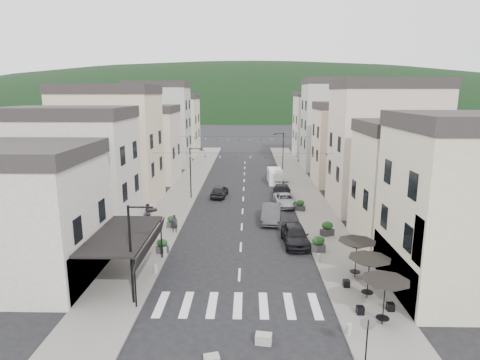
% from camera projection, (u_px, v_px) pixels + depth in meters
% --- Properties ---
extents(ground, '(700.00, 700.00, 0.00)m').
position_uv_depth(ground, '(237.00, 324.00, 21.39)').
color(ground, black).
rests_on(ground, ground).
extents(sidewalk_left, '(4.00, 76.00, 0.12)m').
position_uv_depth(sidewalk_left, '(187.00, 186.00, 52.79)').
color(sidewalk_left, slate).
rests_on(sidewalk_left, ground).
extents(sidewalk_right, '(4.00, 76.00, 0.12)m').
position_uv_depth(sidewalk_right, '(301.00, 187.00, 52.49)').
color(sidewalk_right, slate).
rests_on(sidewalk_right, ground).
extents(hill_backdrop, '(640.00, 360.00, 70.00)m').
position_uv_depth(hill_backdrop, '(248.00, 109.00, 314.50)').
color(hill_backdrop, black).
rests_on(hill_backdrop, ground).
extents(boutique_awning, '(3.77, 7.50, 3.28)m').
position_uv_depth(boutique_awning, '(126.00, 236.00, 25.76)').
color(boutique_awning, black).
rests_on(boutique_awning, ground).
extents(buildings_row_left, '(10.20, 54.16, 14.00)m').
position_uv_depth(buildings_row_left, '(143.00, 136.00, 57.27)').
color(buildings_row_left, '#AAA69C').
rests_on(buildings_row_left, ground).
extents(buildings_row_right, '(10.20, 54.16, 14.50)m').
position_uv_depth(buildings_row_right, '(349.00, 136.00, 55.51)').
color(buildings_row_right, '#BEB897').
rests_on(buildings_row_right, ground).
extents(cafe_terrace, '(2.50, 8.10, 2.53)m').
position_uv_depth(cafe_terrace, '(369.00, 263.00, 23.47)').
color(cafe_terrace, black).
rests_on(cafe_terrace, ground).
extents(streetlamp_left_near, '(1.70, 0.56, 6.00)m').
position_uv_depth(streetlamp_left_near, '(135.00, 245.00, 22.67)').
color(streetlamp_left_near, black).
rests_on(streetlamp_left_near, ground).
extents(streetlamp_left_far, '(1.70, 0.56, 6.00)m').
position_uv_depth(streetlamp_left_far, '(193.00, 168.00, 46.12)').
color(streetlamp_left_far, black).
rests_on(streetlamp_left_far, ground).
extents(streetlamp_right_far, '(1.70, 0.56, 6.00)m').
position_uv_depth(streetlamp_right_far, '(281.00, 147.00, 63.47)').
color(streetlamp_right_far, black).
rests_on(streetlamp_right_far, ground).
extents(traffic_sign, '(0.70, 0.07, 2.70)m').
position_uv_depth(traffic_sign, '(367.00, 332.00, 17.44)').
color(traffic_sign, black).
rests_on(traffic_sign, ground).
extents(bollards, '(11.66, 10.26, 0.60)m').
position_uv_depth(bollards, '(239.00, 272.00, 26.67)').
color(bollards, gray).
rests_on(bollards, ground).
extents(bunting_near, '(19.00, 0.28, 0.62)m').
position_uv_depth(bunting_near, '(243.00, 156.00, 41.68)').
color(bunting_near, black).
rests_on(bunting_near, ground).
extents(bunting_far, '(19.00, 0.28, 0.62)m').
position_uv_depth(bunting_far, '(244.00, 139.00, 57.32)').
color(bunting_far, black).
rests_on(bunting_far, ground).
extents(parked_car_a, '(2.21, 4.96, 1.66)m').
position_uv_depth(parked_car_a, '(295.00, 235.00, 32.54)').
color(parked_car_a, black).
rests_on(parked_car_a, ground).
extents(parked_car_b, '(2.20, 5.12, 1.64)m').
position_uv_depth(parked_car_b, '(271.00, 213.00, 38.40)').
color(parked_car_b, '#333335').
rests_on(parked_car_b, ground).
extents(parked_car_c, '(2.50, 4.87, 1.32)m').
position_uv_depth(parked_car_c, '(285.00, 200.00, 43.85)').
color(parked_car_c, '#93959B').
rests_on(parked_car_c, ground).
extents(parked_car_d, '(2.26, 5.14, 1.47)m').
position_uv_depth(parked_car_d, '(282.00, 192.00, 47.19)').
color(parked_car_d, black).
rests_on(parked_car_d, ground).
extents(parked_car_e, '(2.16, 4.40, 1.44)m').
position_uv_depth(parked_car_e, '(219.00, 191.00, 47.58)').
color(parked_car_e, black).
rests_on(parked_car_e, ground).
extents(delivery_van, '(1.83, 4.42, 2.10)m').
position_uv_depth(delivery_van, '(275.00, 176.00, 54.97)').
color(delivery_van, white).
rests_on(delivery_van, ground).
extents(pedestrian_a, '(0.58, 0.39, 1.60)m').
position_uv_depth(pedestrian_a, '(175.00, 224.00, 35.06)').
color(pedestrian_a, black).
rests_on(pedestrian_a, sidewalk_left).
extents(pedestrian_b, '(0.99, 0.84, 1.79)m').
position_uv_depth(pedestrian_b, '(148.00, 213.00, 37.81)').
color(pedestrian_b, black).
rests_on(pedestrian_b, sidewalk_left).
extents(concrete_block_a, '(0.87, 0.62, 0.50)m').
position_uv_depth(concrete_block_a, '(264.00, 339.00, 19.73)').
color(concrete_block_a, gray).
rests_on(concrete_block_a, ground).
extents(concrete_block_c, '(0.81, 0.67, 0.40)m').
position_uv_depth(concrete_block_c, '(212.00, 360.00, 18.25)').
color(concrete_block_c, gray).
rests_on(concrete_block_c, ground).
extents(planter_la, '(1.06, 0.79, 1.06)m').
position_uv_depth(planter_la, '(162.00, 246.00, 30.70)').
color(planter_la, '#2C2C2E').
rests_on(planter_la, sidewalk_left).
extents(planter_lb, '(1.03, 0.72, 1.05)m').
position_uv_depth(planter_lb, '(172.00, 222.00, 36.53)').
color(planter_lb, '#333336').
rests_on(planter_lb, sidewalk_left).
extents(planter_ra, '(1.13, 0.67, 1.22)m').
position_uv_depth(planter_ra, '(318.00, 244.00, 30.86)').
color(planter_ra, '#2D2D30').
rests_on(planter_ra, sidewalk_right).
extents(planter_rb, '(1.26, 1.01, 1.24)m').
position_uv_depth(planter_rb, '(327.00, 229.00, 34.36)').
color(planter_rb, '#2A2A2C').
rests_on(planter_rb, sidewalk_right).
extents(planter_rc, '(1.14, 0.91, 1.12)m').
position_uv_depth(planter_rc, '(300.00, 205.00, 41.67)').
color(planter_rc, '#2C2C2E').
rests_on(planter_rc, sidewalk_right).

